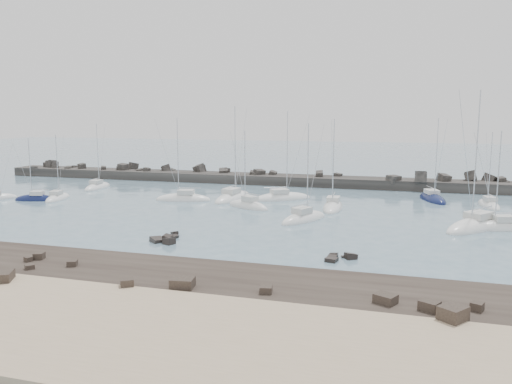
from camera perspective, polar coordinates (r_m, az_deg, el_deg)
ground at (r=62.88m, az=-2.20°, el=-3.80°), size 400.00×400.00×0.00m
sand_strip at (r=35.37m, az=-19.27°, el=-14.57°), size 140.00×14.00×1.00m
rock_shelf at (r=43.24m, az=-11.46°, el=-9.87°), size 140.00×12.13×1.94m
rock_cluster_near at (r=55.84m, az=-10.42°, el=-5.43°), size 3.43×4.77×1.30m
rock_cluster_far at (r=49.00m, az=9.42°, el=-7.49°), size 3.02×2.84×1.07m
breakwater at (r=100.79m, az=0.61°, el=1.18°), size 115.00×7.70×5.27m
sailboat_1 at (r=98.67m, az=-17.66°, el=0.49°), size 3.14×8.40×13.05m
sailboat_2 at (r=88.32m, az=-23.88°, el=-0.79°), size 7.11×3.67×10.93m
sailboat_3 at (r=81.57m, az=-2.66°, el=-0.76°), size 5.07×10.75×16.32m
sailboat_4 at (r=81.73m, az=3.00°, el=-0.76°), size 9.87×7.93×15.40m
sailboat_5 at (r=74.50m, az=-0.91°, el=-1.67°), size 7.95×5.69×12.49m
sailboat_6 at (r=74.55m, az=8.77°, el=-1.78°), size 3.04×9.07×14.24m
sailboat_7 at (r=65.78m, az=5.48°, el=-3.13°), size 6.27×8.86×13.73m
sailboat_8 at (r=85.82m, az=19.51°, el=-0.80°), size 5.32×9.49×14.28m
sailboat_9 at (r=67.33m, az=26.11°, el=-3.73°), size 8.44×4.53×12.91m
sailboat_10 at (r=83.07m, az=25.06°, el=-1.43°), size 3.45×7.90×12.20m
sailboat_11 at (r=66.73m, az=23.79°, el=-3.68°), size 9.66×11.29×17.93m
sailboat_13 at (r=87.91m, az=-21.73°, el=-0.70°), size 3.61×7.48×11.45m
sailboat_14 at (r=81.53m, az=-8.29°, el=-0.86°), size 9.43×4.60×14.33m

